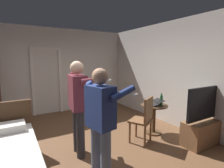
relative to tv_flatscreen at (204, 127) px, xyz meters
The scene contains 12 objects.
ground_plane 2.49m from the tv_flatscreen, 156.28° to the left, with size 6.26×6.26×0.00m, color brown.
wall_back 4.61m from the tv_flatscreen, 120.03° to the left, with size 5.34×0.12×2.76m, color silver.
wall_right 1.46m from the tv_flatscreen, 70.00° to the left, with size 0.12×5.93×2.76m, color silver.
doorway_frame 4.59m from the tv_flatscreen, 122.17° to the left, with size 0.93×0.08×2.13m.
tv_flatscreen is the anchor object (origin of this frame).
side_table 1.06m from the tv_flatscreen, 119.40° to the left, with size 0.63×0.63×0.70m.
laptop 1.10m from the tv_flatscreen, 121.42° to the left, with size 0.40×0.40×0.15m.
bottle_on_table 1.02m from the tv_flatscreen, 114.25° to the left, with size 0.06×0.06×0.28m.
wooden_chair 1.26m from the tv_flatscreen, 147.28° to the left, with size 0.57×0.57×0.99m.
person_blue_shirt 2.44m from the tv_flatscreen, behind, with size 0.69×0.57×1.66m.
person_striped_shirt 2.64m from the tv_flatscreen, 158.35° to the left, with size 0.66×0.66×1.74m.
suitcase_dark 4.71m from the tv_flatscreen, 138.51° to the left, with size 0.57×0.35×0.31m, color black.
Camera 1 is at (-1.16, -3.01, 1.78)m, focal length 28.00 mm.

